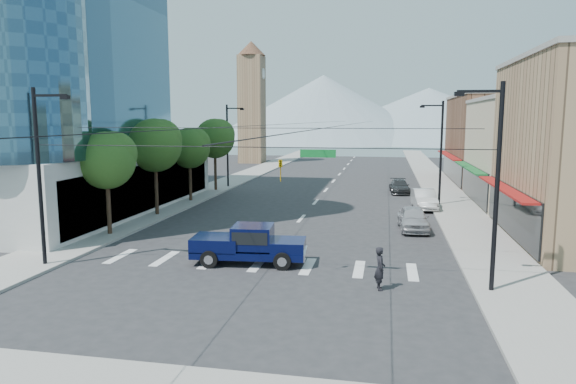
# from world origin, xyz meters

# --- Properties ---
(ground) EXTENTS (160.00, 160.00, 0.00)m
(ground) POSITION_xyz_m (0.00, 0.00, 0.00)
(ground) COLOR #28282B
(ground) RESTS_ON ground
(sidewalk_left) EXTENTS (4.00, 120.00, 0.15)m
(sidewalk_left) POSITION_xyz_m (-12.00, 40.00, 0.07)
(sidewalk_left) COLOR gray
(sidewalk_left) RESTS_ON ground
(sidewalk_right) EXTENTS (4.00, 120.00, 0.15)m
(sidewalk_right) POSITION_xyz_m (12.00, 40.00, 0.07)
(sidewalk_right) COLOR gray
(sidewalk_right) RESTS_ON ground
(shop_mid) EXTENTS (12.00, 14.00, 9.00)m
(shop_mid) POSITION_xyz_m (20.00, 24.00, 4.50)
(shop_mid) COLOR tan
(shop_mid) RESTS_ON ground
(shop_far) EXTENTS (12.00, 18.00, 10.00)m
(shop_far) POSITION_xyz_m (20.00, 40.00, 5.00)
(shop_far) COLOR brown
(shop_far) RESTS_ON ground
(clock_tower) EXTENTS (4.80, 4.80, 20.40)m
(clock_tower) POSITION_xyz_m (-16.50, 62.00, 10.64)
(clock_tower) COLOR #8C6B4C
(clock_tower) RESTS_ON ground
(mountain_left) EXTENTS (80.00, 80.00, 22.00)m
(mountain_left) POSITION_xyz_m (-15.00, 150.00, 11.00)
(mountain_left) COLOR gray
(mountain_left) RESTS_ON ground
(mountain_right) EXTENTS (90.00, 90.00, 18.00)m
(mountain_right) POSITION_xyz_m (20.00, 160.00, 9.00)
(mountain_right) COLOR gray
(mountain_right) RESTS_ON ground
(tree_near) EXTENTS (3.65, 3.64, 6.71)m
(tree_near) POSITION_xyz_m (-11.07, 6.10, 4.99)
(tree_near) COLOR black
(tree_near) RESTS_ON ground
(tree_midnear) EXTENTS (4.09, 4.09, 7.52)m
(tree_midnear) POSITION_xyz_m (-11.07, 13.10, 5.59)
(tree_midnear) COLOR black
(tree_midnear) RESTS_ON ground
(tree_midfar) EXTENTS (3.65, 3.64, 6.71)m
(tree_midfar) POSITION_xyz_m (-11.07, 20.10, 4.99)
(tree_midfar) COLOR black
(tree_midfar) RESTS_ON ground
(tree_far) EXTENTS (4.09, 4.09, 7.52)m
(tree_far) POSITION_xyz_m (-11.07, 27.10, 5.59)
(tree_far) COLOR black
(tree_far) RESTS_ON ground
(signal_rig) EXTENTS (21.80, 0.20, 9.00)m
(signal_rig) POSITION_xyz_m (0.19, -1.00, 4.64)
(signal_rig) COLOR black
(signal_rig) RESTS_ON ground
(lamp_pole_nw) EXTENTS (2.00, 0.25, 9.00)m
(lamp_pole_nw) POSITION_xyz_m (-10.67, 30.00, 4.94)
(lamp_pole_nw) COLOR black
(lamp_pole_nw) RESTS_ON ground
(lamp_pole_ne) EXTENTS (2.00, 0.25, 9.00)m
(lamp_pole_ne) POSITION_xyz_m (10.67, 22.00, 4.94)
(lamp_pole_ne) COLOR black
(lamp_pole_ne) RESTS_ON ground
(pickup_truck) EXTENTS (6.13, 2.73, 2.02)m
(pickup_truck) POSITION_xyz_m (-0.73, 1.51, 1.05)
(pickup_truck) COLOR #070D38
(pickup_truck) RESTS_ON ground
(pedestrian) EXTENTS (0.60, 0.79, 1.93)m
(pedestrian) POSITION_xyz_m (6.05, -1.42, 0.96)
(pedestrian) COLOR black
(pedestrian) RESTS_ON ground
(parked_car_near) EXTENTS (2.17, 4.81, 1.60)m
(parked_car_near) POSITION_xyz_m (8.09, 11.42, 0.80)
(parked_car_near) COLOR #B2B0B5
(parked_car_near) RESTS_ON ground
(parked_car_mid) EXTENTS (2.07, 5.06, 1.63)m
(parked_car_mid) POSITION_xyz_m (9.40, 20.11, 0.82)
(parked_car_mid) COLOR silver
(parked_car_mid) RESTS_ON ground
(parked_car_far) EXTENTS (2.15, 4.73, 1.34)m
(parked_car_far) POSITION_xyz_m (7.60, 29.19, 0.67)
(parked_car_far) COLOR #2E2F31
(parked_car_far) RESTS_ON ground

